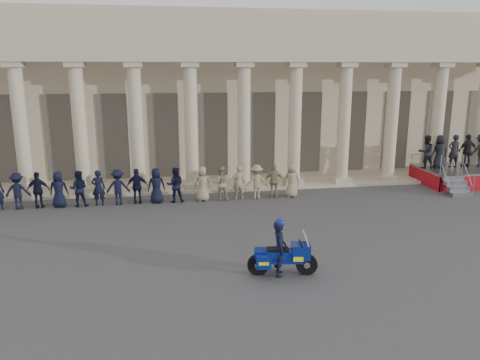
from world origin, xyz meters
TOP-DOWN VIEW (x-y plane):
  - ground at (0.00, 0.00)m, footprint 90.00×90.00m
  - building at (-0.00, 14.74)m, footprint 40.00×12.50m
  - officer_rank at (-5.18, 6.19)m, footprint 17.47×0.61m
  - reviewing_stand at (12.95, 7.36)m, footprint 4.85×4.07m
  - motorcycle at (0.75, -2.17)m, footprint 2.09×0.95m
  - rider at (0.64, -2.15)m, footprint 0.49×0.67m

SIDE VIEW (x-z plane):
  - ground at x=0.00m, z-range 0.00..0.00m
  - motorcycle at x=0.75m, z-range -0.09..1.25m
  - officer_rank at x=-5.18m, z-range 0.00..1.62m
  - rider at x=0.64m, z-range -0.01..1.78m
  - reviewing_stand at x=12.95m, z-range 0.16..2.76m
  - building at x=0.00m, z-range 0.02..9.02m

